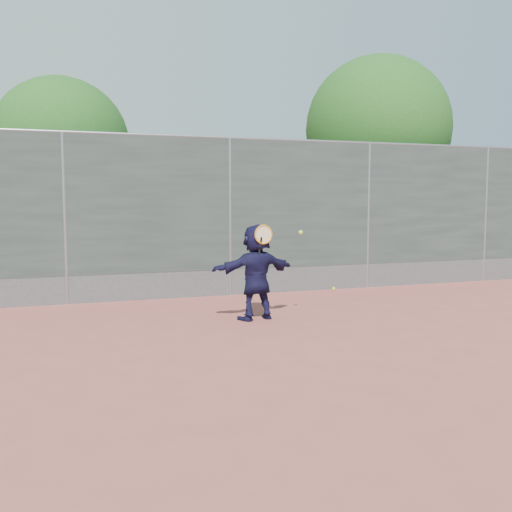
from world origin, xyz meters
name	(u,v)px	position (x,y,z in m)	size (l,w,h in m)	color
ground	(304,335)	(0.00, 0.00, 0.00)	(80.00, 80.00, 0.00)	#9E4C42
player	(256,272)	(-0.27, 1.21, 0.74)	(1.36, 0.43, 1.47)	#141233
ball_ground	(334,289)	(2.15, 3.35, 0.03)	(0.07, 0.07, 0.07)	#BADF31
fence	(230,213)	(0.00, 3.50, 1.58)	(20.00, 0.06, 3.03)	#38423D
swing_action	(267,236)	(-0.16, 1.01, 1.30)	(0.77, 0.16, 0.51)	orange
tree_right	(383,134)	(4.68, 5.75, 3.49)	(3.78, 3.60, 5.39)	#382314
tree_left	(68,150)	(-2.85, 6.55, 2.94)	(3.15, 3.00, 4.53)	#382314
weed_clump	(247,288)	(0.29, 3.38, 0.13)	(0.68, 0.07, 0.30)	#387226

